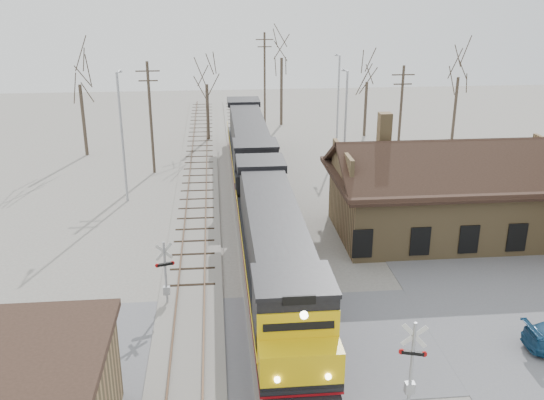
{
  "coord_description": "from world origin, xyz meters",
  "views": [
    {
      "loc": [
        -2.95,
        -24.0,
        15.87
      ],
      "look_at": [
        0.25,
        9.0,
        3.85
      ],
      "focal_mm": 40.0,
      "sensor_mm": 36.0,
      "label": 1
    }
  ],
  "objects": [
    {
      "name": "road",
      "position": [
        0.0,
        0.0,
        0.01
      ],
      "size": [
        60.0,
        9.0,
        0.03
      ],
      "primitive_type": "cube",
      "color": "slate",
      "rests_on": "ground"
    },
    {
      "name": "locomotive_lead",
      "position": [
        0.0,
        4.61,
        2.5
      ],
      "size": [
        3.2,
        21.46,
        4.77
      ],
      "color": "black",
      "rests_on": "ground"
    },
    {
      "name": "utility_pole_b",
      "position": [
        3.0,
        46.21,
        5.44
      ],
      "size": [
        2.0,
        0.24,
        10.43
      ],
      "color": "#382D23",
      "rests_on": "ground"
    },
    {
      "name": "tree_b",
      "position": [
        -3.61,
        38.68,
        6.84
      ],
      "size": [
        3.93,
        3.93,
        9.62
      ],
      "color": "#382D23",
      "rests_on": "ground"
    },
    {
      "name": "streetlight_c",
      "position": [
        8.96,
        33.17,
        5.2
      ],
      "size": [
        0.25,
        2.04,
        9.33
      ],
      "color": "#A5A8AD",
      "rests_on": "ground"
    },
    {
      "name": "track_main",
      "position": [
        0.0,
        15.0,
        0.07
      ],
      "size": [
        3.4,
        90.0,
        0.24
      ],
      "color": "#9C978D",
      "rests_on": "ground"
    },
    {
      "name": "utility_pole_c",
      "position": [
        13.4,
        27.33,
        4.75
      ],
      "size": [
        2.0,
        0.24,
        9.05
      ],
      "color": "#382D23",
      "rests_on": "ground"
    },
    {
      "name": "tree_c",
      "position": [
        4.84,
        45.24,
        8.95
      ],
      "size": [
        5.13,
        5.13,
        12.56
      ],
      "color": "#382D23",
      "rests_on": "ground"
    },
    {
      "name": "crossbuck_far",
      "position": [
        -5.7,
        4.22,
        1.69
      ],
      "size": [
        0.98,
        0.38,
        3.53
      ],
      "rotation": [
        0.0,
        0.0,
        3.44
      ],
      "color": "#A5A8AD",
      "rests_on": "ground"
    },
    {
      "name": "ground",
      "position": [
        0.0,
        0.0,
        0.0
      ],
      "size": [
        140.0,
        140.0,
        0.0
      ],
      "primitive_type": "plane",
      "color": "#9C978D",
      "rests_on": "ground"
    },
    {
      "name": "streetlight_a",
      "position": [
        -9.77,
        20.57,
        5.42
      ],
      "size": [
        0.25,
        2.04,
        9.76
      ],
      "color": "#A5A8AD",
      "rests_on": "ground"
    },
    {
      "name": "tree_d",
      "position": [
        13.23,
        39.04,
        6.76
      ],
      "size": [
        3.88,
        3.88,
        9.5
      ],
      "color": "#382D23",
      "rests_on": "ground"
    },
    {
      "name": "tree_e",
      "position": [
        21.97,
        36.13,
        7.71
      ],
      "size": [
        4.42,
        4.42,
        10.83
      ],
      "color": "#382D23",
      "rests_on": "ground"
    },
    {
      "name": "depot",
      "position": [
        11.99,
        12.0,
        2.41
      ],
      "size": [
        15.2,
        9.31,
        7.9
      ],
      "color": "olive",
      "rests_on": "ground"
    },
    {
      "name": "track_siding",
      "position": [
        -4.5,
        15.0,
        0.07
      ],
      "size": [
        3.4,
        90.0,
        0.24
      ],
      "color": "#9C978D",
      "rests_on": "ground"
    },
    {
      "name": "locomotive_trailing",
      "position": [
        0.0,
        26.34,
        2.5
      ],
      "size": [
        3.2,
        21.46,
        4.51
      ],
      "color": "black",
      "rests_on": "ground"
    },
    {
      "name": "tree_a",
      "position": [
        -15.32,
        34.05,
        7.88
      ],
      "size": [
        4.52,
        4.52,
        11.07
      ],
      "color": "#382D23",
      "rests_on": "ground"
    },
    {
      "name": "utility_pole_a",
      "position": [
        -8.34,
        27.61,
        5.03
      ],
      "size": [
        2.0,
        0.24,
        9.62
      ],
      "color": "#382D23",
      "rests_on": "ground"
    },
    {
      "name": "streetlight_b",
      "position": [
        7.69,
        23.86,
        5.13
      ],
      "size": [
        0.25,
        2.04,
        9.18
      ],
      "color": "#A5A8AD",
      "rests_on": "ground"
    },
    {
      "name": "crossbuck_near",
      "position": [
        4.33,
        -4.82,
        1.8
      ],
      "size": [
        1.06,
        0.39,
        3.79
      ],
      "rotation": [
        0.0,
        0.0,
        -0.29
      ],
      "color": "#A5A8AD",
      "rests_on": "ground"
    }
  ]
}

